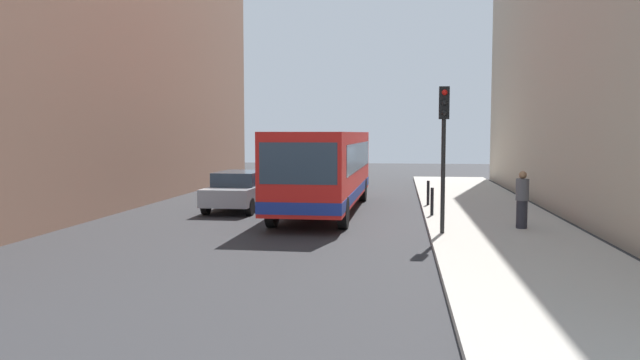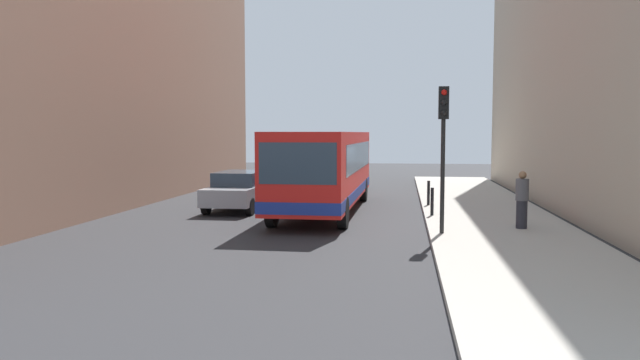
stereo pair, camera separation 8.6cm
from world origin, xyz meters
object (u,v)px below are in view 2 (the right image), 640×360
Objects in this scene: bollard_mid at (429,193)px; pedestrian_near_signal at (522,200)px; bus at (325,166)px; traffic_light at (443,132)px; bollard_near at (432,201)px; car_beside_bus at (240,190)px; car_behind_bus at (341,174)px.

pedestrian_near_signal is at bearing -66.17° from bollard_mid.
bus is 11.64× the size of bollard_mid.
bus is 2.70× the size of traffic_light.
car_beside_bus is at bearing 166.64° from bollard_near.
bollard_near is at bearing -90.00° from bollard_mid.
bus reaches higher than car_beside_bus.
car_behind_bus is at bearing 106.45° from traffic_light.
bollard_near is at bearing 167.58° from car_beside_bus.
traffic_light reaches higher than car_beside_bus.
traffic_light is at bearing 127.59° from bus.
bollard_near is at bearing 91.52° from traffic_light.
traffic_light reaches higher than bus.
car_behind_bus reaches higher than bollard_near.
car_beside_bus is at bearing 6.66° from pedestrian_near_signal.
bollard_mid is at bearing -35.65° from pedestrian_near_signal.
bus is 6.51× the size of pedestrian_near_signal.
car_behind_bus is 4.76× the size of bollard_near.
bollard_near is (3.89, -1.58, -1.10)m from bus.
bus is 11.64× the size of bollard_near.
traffic_light is at bearing -88.48° from bollard_near.
bus is at bearing -2.63° from pedestrian_near_signal.
bus reaches higher than pedestrian_near_signal.
car_behind_bus is at bearing -107.34° from car_beside_bus.
car_beside_bus is 7.44m from bollard_near.
pedestrian_near_signal is (2.39, 1.19, -2.01)m from traffic_light.
bollard_near is at bearing -15.56° from pedestrian_near_signal.
car_behind_bus is (3.02, 9.14, 0.00)m from car_beside_bus.
bus reaches higher than bollard_near.
pedestrian_near_signal is (6.71, -13.44, 0.21)m from car_behind_bus.
bus is at bearing 157.86° from bollard_near.
car_behind_bus is at bearing 111.25° from bollard_near.
car_behind_bus is 1.10× the size of traffic_light.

